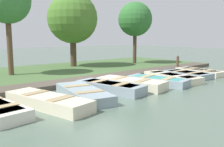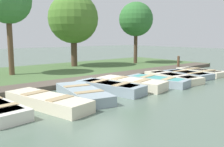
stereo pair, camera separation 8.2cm
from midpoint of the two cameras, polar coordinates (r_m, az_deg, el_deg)
name	(u,v)px [view 2 (the right image)]	position (r m, az deg, el deg)	size (l,w,h in m)	color
ground_plane	(100,86)	(11.70, -2.50, -2.87)	(80.00, 80.00, 0.00)	#566B5B
shore_bank	(51,73)	(15.87, -13.68, 0.19)	(8.00, 24.00, 0.15)	#476638
dock_walkway	(86,80)	(12.62, -5.84, -1.55)	(1.29, 22.23, 0.22)	#51473D
rowboat_2	(47,101)	(8.49, -14.34, -6.10)	(3.50, 1.68, 0.41)	beige
rowboat_3	(83,93)	(9.44, -6.43, -4.50)	(3.43, 1.78, 0.38)	#8C9EA8
rowboat_4	(110,87)	(10.42, -0.24, -3.12)	(3.18, 1.59, 0.41)	#8C9EA8
rowboat_5	(131,83)	(11.27, 4.59, -2.25)	(3.31, 1.83, 0.42)	beige
rowboat_6	(158,81)	(12.26, 10.61, -1.62)	(3.13, 1.66, 0.37)	#8C9EA8
rowboat_7	(172,77)	(13.49, 13.81, -0.82)	(3.40, 1.43, 0.36)	beige
rowboat_8	(188,74)	(14.77, 17.09, -0.21)	(2.72, 1.43, 0.33)	#8C9EA8
rowboat_9	(201,72)	(16.08, 19.74, 0.35)	(3.01, 1.44, 0.33)	beige
mooring_post_far	(178,63)	(17.94, 15.05, 2.43)	(0.17, 0.17, 0.98)	brown
park_tree_left	(8,1)	(15.16, -22.59, 15.12)	(2.56, 2.56, 5.54)	brown
park_tree_center	(73,19)	(18.23, -8.70, 12.30)	(3.54, 3.54, 5.34)	#4C3828
park_tree_right	(136,19)	(20.19, 5.62, 12.19)	(2.68, 2.68, 4.98)	#4C3828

